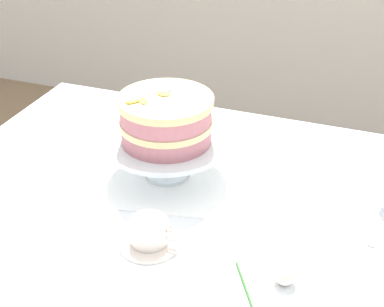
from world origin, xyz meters
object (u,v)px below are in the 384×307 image
cake_stand (167,147)px  fallen_rose (283,275)px  teacup (149,234)px  dining_table (209,246)px  layer_cake (166,119)px

cake_stand → fallen_rose: 0.45m
teacup → dining_table: bearing=58.2°
cake_stand → teacup: (0.06, -0.25, -0.06)m
dining_table → cake_stand: cake_stand is taller
layer_cake → fallen_rose: 0.46m
teacup → cake_stand: bearing=104.3°
fallen_rose → dining_table: bearing=142.4°
dining_table → layer_cake: bearing=142.0°
cake_stand → fallen_rose: (0.35, -0.27, -0.06)m
fallen_rose → layer_cake: bearing=142.2°
dining_table → layer_cake: layer_cake is taller
layer_cake → teacup: 0.29m
dining_table → layer_cake: size_ratio=6.25×
cake_stand → teacup: 0.27m
layer_cake → fallen_rose: size_ratio=1.81×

